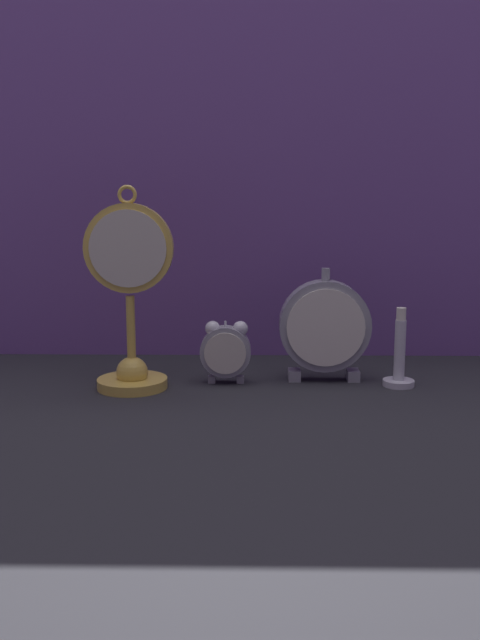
{
  "coord_description": "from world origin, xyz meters",
  "views": [
    {
      "loc": [
        0.02,
        -1.02,
        0.31
      ],
      "look_at": [
        0.0,
        0.08,
        0.11
      ],
      "focal_mm": 40.0,
      "sensor_mm": 36.0,
      "label": 1
    }
  ],
  "objects": [
    {
      "name": "ground_plane",
      "position": [
        0.0,
        0.0,
        0.0
      ],
      "size": [
        4.0,
        4.0,
        0.0
      ],
      "primitive_type": "plane",
      "color": "#232328"
    },
    {
      "name": "fabric_backdrop_drape",
      "position": [
        0.0,
        0.33,
        0.39
      ],
      "size": [
        1.51,
        0.01,
        0.79
      ],
      "primitive_type": "cube",
      "color": "#6B478E",
      "rests_on": "ground_plane"
    },
    {
      "name": "pocket_watch_on_stand",
      "position": [
        -0.17,
        0.08,
        0.13
      ],
      "size": [
        0.14,
        0.11,
        0.32
      ],
      "color": "gold",
      "rests_on": "ground_plane"
    },
    {
      "name": "alarm_clock_twin_bell",
      "position": [
        -0.02,
        0.12,
        0.06
      ],
      "size": [
        0.08,
        0.03,
        0.1
      ],
      "color": "gray",
      "rests_on": "ground_plane"
    },
    {
      "name": "mantel_clock_silver",
      "position": [
        0.14,
        0.13,
        0.09
      ],
      "size": [
        0.15,
        0.04,
        0.19
      ],
      "color": "gray",
      "rests_on": "ground_plane"
    },
    {
      "name": "brass_candlestick",
      "position": [
        0.26,
        0.1,
        0.04
      ],
      "size": [
        0.05,
        0.05,
        0.13
      ],
      "color": "silver",
      "rests_on": "ground_plane"
    }
  ]
}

